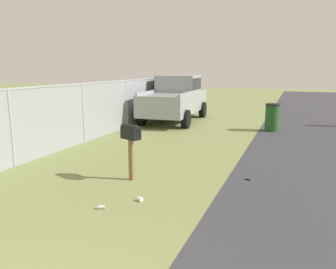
% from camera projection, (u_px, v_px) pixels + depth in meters
% --- Properties ---
extents(mailbox, '(0.35, 0.50, 1.24)m').
position_uv_depth(mailbox, '(131.00, 136.00, 7.15)').
color(mailbox, brown).
rests_on(mailbox, ground).
extents(pickup_truck, '(5.00, 2.43, 2.09)m').
position_uv_depth(pickup_truck, '(176.00, 97.00, 15.34)').
color(pickup_truck, '#93999E').
rests_on(pickup_truck, ground).
extents(trash_bin, '(0.55, 0.55, 1.08)m').
position_uv_depth(trash_bin, '(272.00, 117.00, 12.89)').
color(trash_bin, '#1E4C1E').
rests_on(trash_bin, ground).
extents(fence_section, '(20.83, 0.07, 1.97)m').
position_uv_depth(fence_section, '(107.00, 106.00, 12.16)').
color(fence_section, '#9EA3A8').
rests_on(fence_section, ground).
extents(litter_can_by_mailbox, '(0.12, 0.14, 0.07)m').
position_uv_depth(litter_can_by_mailbox, '(101.00, 207.00, 5.82)').
color(litter_can_by_mailbox, silver).
rests_on(litter_can_by_mailbox, ground).
extents(litter_wrapper_midfield_b, '(0.11, 0.14, 0.01)m').
position_uv_depth(litter_wrapper_midfield_b, '(247.00, 180.00, 7.33)').
color(litter_wrapper_midfield_b, silver).
rests_on(litter_wrapper_midfield_b, ground).
extents(litter_cup_midfield_a, '(0.12, 0.12, 0.08)m').
position_uv_depth(litter_cup_midfield_a, '(140.00, 199.00, 6.16)').
color(litter_cup_midfield_a, white).
rests_on(litter_cup_midfield_a, ground).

